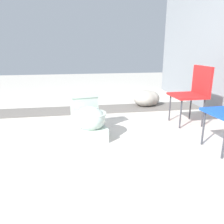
# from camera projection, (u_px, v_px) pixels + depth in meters

# --- Properties ---
(ground_plane) EXTENTS (14.00, 14.00, 0.00)m
(ground_plane) POSITION_uv_depth(u_px,v_px,m) (75.00, 138.00, 2.71)
(ground_plane) COLOR #B7B2A8
(gravel_strip) EXTENTS (0.56, 8.00, 0.01)m
(gravel_strip) POSITION_uv_depth(u_px,v_px,m) (103.00, 109.00, 3.97)
(gravel_strip) COLOR #605B56
(gravel_strip) RESTS_ON ground
(toilet) EXTENTS (0.69, 0.48, 0.52)m
(toilet) POSITION_uv_depth(u_px,v_px,m) (88.00, 119.00, 2.71)
(toilet) COLOR #B2C6B7
(toilet) RESTS_ON ground
(folding_chair_left) EXTENTS (0.45, 0.45, 0.83)m
(folding_chair_left) POSITION_uv_depth(u_px,v_px,m) (194.00, 89.00, 3.10)
(folding_chair_left) COLOR red
(folding_chair_left) RESTS_ON ground
(boulder_near) EXTENTS (0.64, 0.66, 0.30)m
(boulder_near) POSITION_uv_depth(u_px,v_px,m) (146.00, 98.00, 4.16)
(boulder_near) COLOR gray
(boulder_near) RESTS_ON ground
(boulder_far) EXTENTS (0.33, 0.38, 0.29)m
(boulder_far) POSITION_uv_depth(u_px,v_px,m) (150.00, 98.00, 4.17)
(boulder_far) COLOR gray
(boulder_far) RESTS_ON ground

